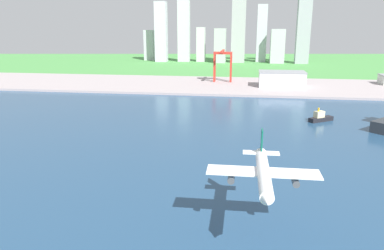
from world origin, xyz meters
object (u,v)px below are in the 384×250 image
tugboat_small (320,118)px  warehouse_main (282,79)px  port_crane_red (223,59)px  airplane_landing (263,173)px

tugboat_small → warehouse_main: (-16.93, 156.94, 8.41)m
port_crane_red → airplane_landing: bearing=-83.9°
tugboat_small → warehouse_main: bearing=96.2°
tugboat_small → warehouse_main: warehouse_main is taller
airplane_landing → port_crane_red: bearing=96.1°
port_crane_red → warehouse_main: bearing=-21.4°
tugboat_small → port_crane_red: port_crane_red is taller
tugboat_small → port_crane_red: size_ratio=0.50×
airplane_landing → tugboat_small: bearing=73.6°
tugboat_small → airplane_landing: bearing=-106.4°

